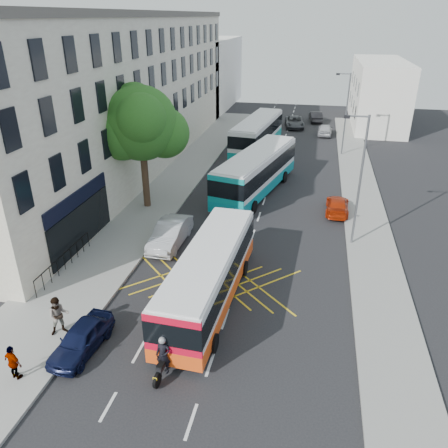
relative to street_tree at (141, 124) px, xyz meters
The scene contains 22 objects.
ground 18.33m from the street_tree, 60.38° to the right, with size 120.00×120.00×0.00m, color black.
pavement_left 6.22m from the street_tree, 73.47° to the left, with size 5.00×70.00×0.15m, color gray.
pavement_right 17.17m from the street_tree, ahead, with size 3.00×70.00×0.15m, color gray.
terrace_main 11.00m from the street_tree, 119.95° to the left, with size 8.30×45.00×13.50m.
terrace_far 40.43m from the street_tree, 97.81° to the left, with size 8.00×20.00×10.00m, color silver.
building_right 38.43m from the street_tree, 59.43° to the left, with size 6.00×18.00×8.00m, color silver.
street_tree is the anchor object (origin of this frame).
lamp_near 15.10m from the street_tree, 11.40° to the right, with size 1.45×0.15×8.00m.
lamp_far 22.57m from the street_tree, 49.19° to the left, with size 1.45×0.15×8.00m.
railings 11.22m from the street_tree, 97.02° to the right, with size 0.08×5.60×1.14m, color black, non-canonical shape.
bus_near 13.88m from the street_tree, 55.23° to the right, with size 2.94×10.56×2.94m.
bus_mid 10.04m from the street_tree, 32.10° to the left, with size 5.42×12.30×3.37m.
bus_far 18.73m from the street_tree, 70.94° to the left, with size 4.17×12.22×3.37m.
motorbike 18.16m from the street_tree, 66.79° to the right, with size 0.67×2.11×1.87m.
parked_car_blue 16.62m from the street_tree, 79.26° to the right, with size 1.46×3.63×1.24m, color black.
parked_car_silver 8.48m from the street_tree, 55.92° to the right, with size 1.63×4.68×1.54m, color #ABAFB3.
red_hatchback 15.26m from the street_tree, ahead, with size 1.61×3.96×1.15m, color #BA2907.
distant_car_grey 30.55m from the street_tree, 72.11° to the left, with size 2.28×4.95×1.37m, color #42444A.
distant_car_silver 28.99m from the street_tree, 62.54° to the left, with size 1.60×3.98×1.36m, color #B0B1B8.
distant_car_dark 35.04m from the street_tree, 70.01° to the left, with size 1.48×4.25×1.40m, color black.
pedestrian_near 15.62m from the street_tree, 84.12° to the right, with size 0.91×0.71×1.87m, color gray.
pedestrian_far 18.35m from the street_tree, 85.98° to the right, with size 0.92×0.38×1.56m, color gray.
Camera 1 is at (3.42, -13.54, 13.14)m, focal length 35.00 mm.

